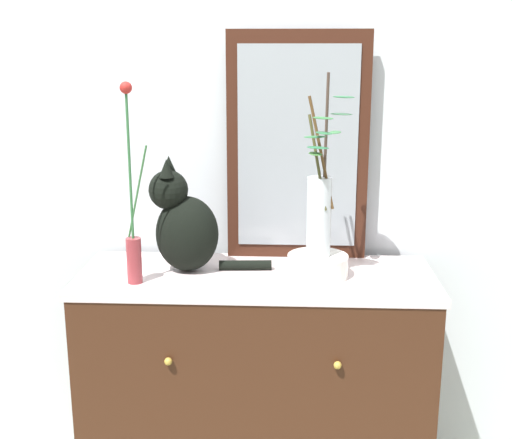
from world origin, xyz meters
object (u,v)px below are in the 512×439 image
object	(u,v)px
sideboard	(256,403)
vase_slim_green	(133,233)
mirror_leaning	(298,147)
cat_sitting	(184,225)
vase_glass_clear	(320,208)
bowl_porcelain	(318,266)

from	to	relation	value
sideboard	vase_slim_green	world-z (taller)	vase_slim_green
sideboard	mirror_leaning	distance (m)	0.88
cat_sitting	vase_slim_green	size ratio (longest dim) A/B	0.64
cat_sitting	vase_glass_clear	bearing A→B (deg)	-5.55
cat_sitting	bowl_porcelain	distance (m)	0.45
sideboard	bowl_porcelain	world-z (taller)	bowl_porcelain
cat_sitting	vase_slim_green	xyz separation A→B (m)	(-0.14, -0.12, 0.01)
bowl_porcelain	sideboard	bearing A→B (deg)	175.87
mirror_leaning	bowl_porcelain	xyz separation A→B (m)	(0.07, -0.21, -0.35)
vase_slim_green	vase_glass_clear	world-z (taller)	vase_glass_clear
vase_slim_green	bowl_porcelain	xyz separation A→B (m)	(0.57, 0.09, -0.12)
sideboard	mirror_leaning	size ratio (longest dim) A/B	1.50
mirror_leaning	bowl_porcelain	distance (m)	0.41
vase_glass_clear	bowl_porcelain	bearing A→B (deg)	109.92
mirror_leaning	vase_glass_clear	xyz separation A→B (m)	(0.07, -0.21, -0.16)
mirror_leaning	cat_sitting	xyz separation A→B (m)	(-0.36, -0.17, -0.23)
mirror_leaning	cat_sitting	size ratio (longest dim) A/B	1.95
mirror_leaning	cat_sitting	bearing A→B (deg)	-155.10
mirror_leaning	vase_glass_clear	distance (m)	0.27
vase_slim_green	bowl_porcelain	size ratio (longest dim) A/B	3.18
sideboard	bowl_porcelain	bearing A→B (deg)	-4.13
cat_sitting	vase_glass_clear	distance (m)	0.44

